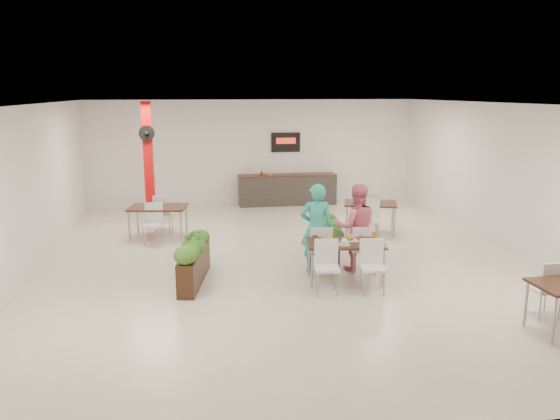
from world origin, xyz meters
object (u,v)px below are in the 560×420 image
Objects in this scene: main_table at (345,248)px; diner_woman at (356,227)px; planter_right at (330,235)px; side_table_b at (370,207)px; planter_left at (194,256)px; service_counter at (287,189)px; side_table_a at (158,211)px; red_column at (149,162)px; diner_man at (316,228)px.

main_table is 1.04× the size of diner_woman.
side_table_b reaches higher than planter_right.
planter_left is (-2.74, 0.39, -0.13)m from main_table.
main_table is (-0.17, -7.07, 0.14)m from service_counter.
side_table_a is at bearing -167.14° from side_table_b.
main_table is at bearing 65.87° from diner_woman.
diner_woman is at bearing -96.64° from side_table_b.
planter_right is (-0.29, 0.90, -0.37)m from diner_woman.
diner_woman is at bearing -47.08° from red_column.
service_counter is 1.76× the size of diner_woman.
planter_left is 3.48m from side_table_a.
planter_right is at bearing -22.01° from side_table_a.
planter_left is (1.09, -4.82, -1.14)m from red_column.
service_counter is 7.29m from planter_left.
service_counter is at bearing 66.45° from planter_left.
planter_left is 1.09× the size of planter_right.
red_column is 1.84× the size of diner_man.
diner_man is at bearing 6.31° from planter_left.
red_column reaches higher than side_table_a.
planter_left reaches higher than planter_right.
diner_man is 1.04× the size of side_table_b.
red_column is 5.76m from diner_man.
planter_right is at bearing -42.85° from red_column.
main_table is 1.56m from planter_right.
side_table_a is 1.00× the size of side_table_b.
red_column is 6.54m from main_table.
diner_woman is at bearing -71.93° from planter_right.
main_table and side_table_a have the same top height.
main_table is at bearing -53.70° from red_column.
diner_man reaches higher than planter_left.
side_table_b is at bearing -68.58° from service_counter.
planter_left is at bearing -113.55° from service_counter.
main_table is 0.80m from diner_man.
red_column is 1.07× the size of service_counter.
diner_woman is 3.00m from side_table_b.
diner_man is (3.44, -4.56, -0.77)m from red_column.
planter_right is at bearing 85.65° from main_table.
main_table and side_table_b have the same top height.
service_counter is 3.96m from side_table_b.
planter_left is (-3.15, -0.26, -0.35)m from diner_woman.
planter_left is 1.13× the size of side_table_a.
diner_man is at bearing -95.00° from service_counter.
main_table is 1.02× the size of diner_man.
side_table_a is (-3.73, -3.30, 0.15)m from service_counter.
red_column is 1.88× the size of diner_woman.
red_column reaches higher than service_counter.
red_column is 5.50m from planter_right.
main_table is at bearing -94.35° from planter_right.
diner_woman is 1.02× the size of side_table_a.
side_table_a is at bearing 103.63° from planter_left.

